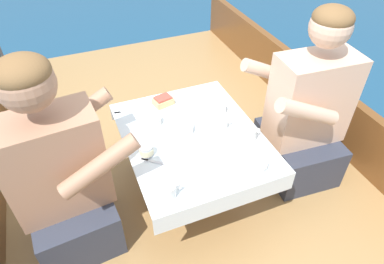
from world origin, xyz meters
The scene contains 21 objects.
ground_plane centered at (0.00, 0.00, 0.00)m, with size 60.00×60.00×0.00m, color navy.
boat_deck centered at (0.00, 0.00, 0.15)m, with size 2.09×3.59×0.29m, color #A87F4C.
gunwale_starboard centered at (1.02, 0.00, 0.48)m, with size 0.06×3.59×0.37m, color brown.
cockpit_table centered at (0.00, -0.13, 0.66)m, with size 0.66×0.81×0.41m.
person_port centered at (-0.63, -0.17, 0.70)m, with size 0.55×0.48×0.99m.
person_starboard centered at (0.63, -0.19, 0.69)m, with size 0.54×0.47×0.99m.
plate_sandwich centered at (-0.05, 0.16, 0.71)m, with size 0.19×0.19×0.01m.
plate_bread centered at (-0.06, -0.32, 0.71)m, with size 0.20×0.20×0.01m.
sandwich centered at (-0.05, 0.16, 0.74)m, with size 0.12×0.10×0.05m.
bowl_port_near centered at (-0.16, 0.04, 0.73)m, with size 0.12×0.12×0.04m.
bowl_starboard_near centered at (-0.05, -0.07, 0.73)m, with size 0.14×0.14×0.04m.
bowl_center_far centered at (0.18, 0.02, 0.73)m, with size 0.14×0.14×0.04m.
bowl_port_far centered at (0.16, -0.42, 0.73)m, with size 0.15×0.15×0.04m.
coffee_cup_port centered at (0.24, -0.26, 0.74)m, with size 0.10×0.07×0.07m.
coffee_cup_starboard centered at (0.16, -0.13, 0.73)m, with size 0.09×0.06×0.05m.
coffee_cup_center centered at (-0.23, -0.44, 0.74)m, with size 0.10×0.07×0.07m.
tin_can centered at (-0.25, -0.18, 0.73)m, with size 0.07×0.07×0.05m.
utensil_knife_starboard centered at (0.05, -0.39, 0.71)m, with size 0.06×0.17×0.00m.
utensil_fork_port centered at (-0.25, 0.18, 0.71)m, with size 0.17×0.04×0.00m.
utensil_spoon_port centered at (-0.05, -0.16, 0.71)m, with size 0.13×0.13×0.01m.
utensil_fork_starboard centered at (-0.23, -0.24, 0.71)m, with size 0.14×0.12×0.00m.
Camera 1 is at (-0.48, -1.31, 1.82)m, focal length 32.00 mm.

